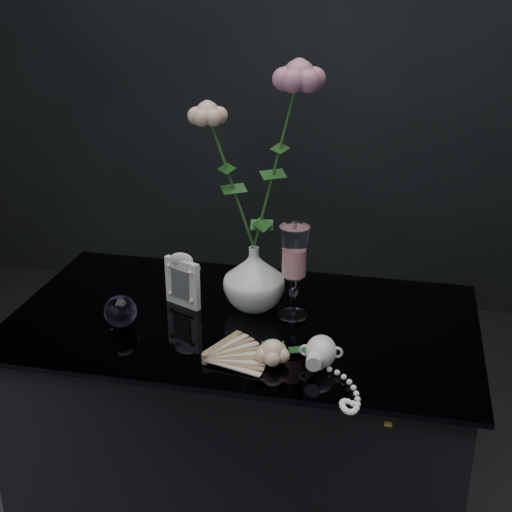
% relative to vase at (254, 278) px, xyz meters
% --- Properties ---
extents(table, '(1.05, 0.58, 0.76)m').
position_rel_vase_xyz_m(table, '(-0.01, -0.06, -0.46)').
color(table, black).
rests_on(table, ground).
extents(vase, '(0.15, 0.15, 0.15)m').
position_rel_vase_xyz_m(vase, '(0.00, 0.00, 0.00)').
color(vase, white).
rests_on(vase, table).
extents(wine_glass, '(0.07, 0.07, 0.22)m').
position_rel_vase_xyz_m(wine_glass, '(0.10, -0.03, 0.03)').
color(wine_glass, white).
rests_on(wine_glass, table).
extents(picture_frame, '(0.12, 0.11, 0.13)m').
position_rel_vase_xyz_m(picture_frame, '(-0.16, -0.03, -0.01)').
color(picture_frame, white).
rests_on(picture_frame, table).
extents(paperweight, '(0.08, 0.08, 0.07)m').
position_rel_vase_xyz_m(paperweight, '(-0.27, -0.15, -0.04)').
color(paperweight, '#8F78C3').
rests_on(paperweight, table).
extents(paper_fan, '(0.28, 0.24, 0.03)m').
position_rel_vase_xyz_m(paper_fan, '(-0.04, -0.27, -0.06)').
color(paper_fan, '#EEE6BF').
rests_on(paper_fan, table).
extents(loose_rose, '(0.14, 0.17, 0.05)m').
position_rel_vase_xyz_m(loose_rose, '(0.09, -0.24, -0.05)').
color(loose_rose, beige).
rests_on(loose_rose, table).
extents(pearl_jar, '(0.23, 0.24, 0.06)m').
position_rel_vase_xyz_m(pearl_jar, '(0.19, -0.22, -0.04)').
color(pearl_jar, white).
rests_on(pearl_jar, table).
extents(roses, '(0.27, 0.12, 0.47)m').
position_rel_vase_xyz_m(roses, '(0.01, 0.00, 0.29)').
color(roses, '#E0AD95').
rests_on(roses, vase).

